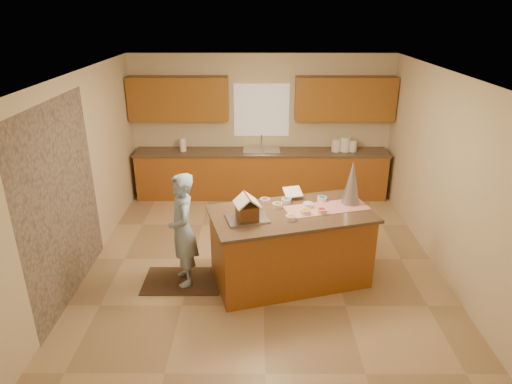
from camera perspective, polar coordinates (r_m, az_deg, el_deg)
floor at (r=6.80m, az=0.85°, el=-8.46°), size 5.50×5.50×0.00m
ceiling at (r=5.89m, az=1.00°, el=14.70°), size 5.50×5.50×0.00m
wall_back at (r=8.85m, az=0.70°, el=8.43°), size 5.50×5.50×0.00m
wall_front at (r=3.76m, az=1.43°, el=-12.35°), size 5.50×5.50×0.00m
wall_left at (r=6.67m, az=-21.11°, el=2.14°), size 5.50×5.50×0.00m
wall_right at (r=6.73m, az=22.73°, el=2.08°), size 5.50×5.50×0.00m
stone_accent at (r=6.01m, az=-23.36°, el=-1.42°), size 0.00×2.50×2.50m
window_curtain at (r=8.75m, az=0.71°, el=10.29°), size 1.05×0.03×1.00m
back_counter_base at (r=8.83m, az=0.69°, el=2.22°), size 4.80×0.60×0.88m
back_counter_top at (r=8.68m, az=0.70°, el=5.07°), size 4.85×0.63×0.04m
upper_cabinet_left at (r=8.68m, az=-9.77°, el=11.56°), size 1.85×0.35×0.80m
upper_cabinet_right at (r=8.71m, az=11.19°, el=11.50°), size 1.85×0.35×0.80m
sink at (r=8.68m, az=0.70°, el=5.01°), size 0.70×0.45×0.12m
faucet at (r=8.81m, az=0.70°, el=6.41°), size 0.03×0.03×0.28m
island_base at (r=6.11m, az=4.36°, el=-7.08°), size 2.19×1.50×0.97m
island_top at (r=5.88m, az=4.50°, el=-2.77°), size 2.29×1.61×0.04m
table_runner at (r=6.05m, az=8.95°, el=-1.98°), size 1.17×0.68×0.01m
baking_tray at (r=5.65m, az=-1.12°, el=-3.38°), size 0.59×0.50×0.03m
cookbook at (r=6.25m, az=4.66°, el=0.00°), size 0.29×0.25×0.10m
tinsel_tree at (r=6.13m, az=12.02°, el=1.18°), size 0.30×0.30×0.61m
rug at (r=6.38m, az=-9.25°, el=-11.02°), size 1.05×0.69×0.01m
boy at (r=5.98m, az=-9.24°, el=-4.77°), size 0.51×0.65×1.55m
canister_a at (r=8.77m, az=10.10°, el=5.84°), size 0.17×0.17×0.23m
canister_b at (r=8.80m, az=11.22°, el=5.95°), size 0.19×0.19×0.28m
canister_c at (r=8.84m, az=12.16°, el=5.73°), size 0.15×0.15×0.21m
paper_towel at (r=8.75m, az=-9.22°, el=5.94°), size 0.12×0.12×0.26m
gingerbread_house at (r=5.60m, az=-1.13°, el=-2.18°), size 0.38×0.38×0.31m
candy_bowls at (r=5.98m, az=5.19°, el=-1.80°), size 0.92×0.73×0.06m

